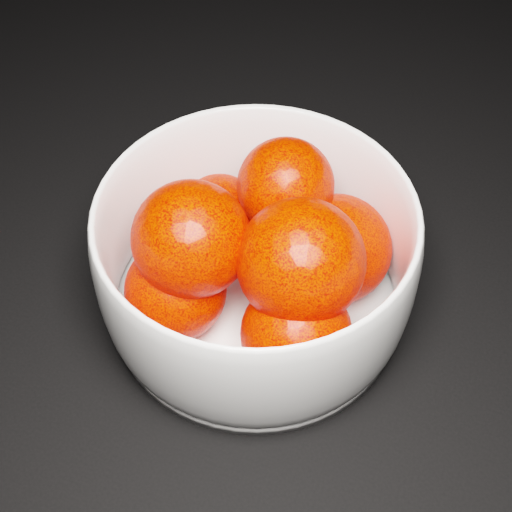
% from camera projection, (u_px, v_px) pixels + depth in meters
% --- Properties ---
extents(bowl, '(0.22, 0.22, 0.10)m').
position_uv_depth(bowl, '(256.00, 261.00, 0.48)').
color(bowl, white).
rests_on(bowl, ground).
extents(orange_pile, '(0.16, 0.15, 0.12)m').
position_uv_depth(orange_pile, '(264.00, 256.00, 0.47)').
color(orange_pile, '#FF1700').
rests_on(orange_pile, bowl).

